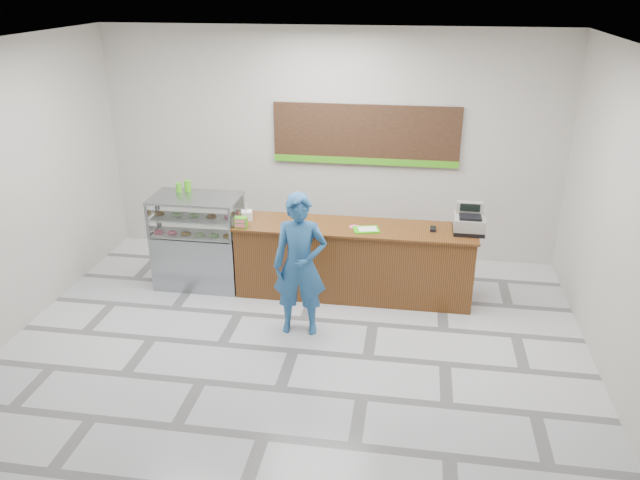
% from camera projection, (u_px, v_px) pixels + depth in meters
% --- Properties ---
extents(floor, '(7.00, 7.00, 0.00)m').
position_uv_depth(floor, '(293.00, 351.00, 7.46)').
color(floor, silver).
rests_on(floor, ground).
extents(back_wall, '(7.00, 0.00, 7.00)m').
position_uv_depth(back_wall, '(330.00, 146.00, 9.51)').
color(back_wall, beige).
rests_on(back_wall, floor).
extents(ceiling, '(7.00, 7.00, 0.00)m').
position_uv_depth(ceiling, '(288.00, 47.00, 6.09)').
color(ceiling, silver).
rests_on(ceiling, back_wall).
extents(sales_counter, '(3.26, 0.76, 1.03)m').
position_uv_depth(sales_counter, '(354.00, 261.00, 8.59)').
color(sales_counter, brown).
rests_on(sales_counter, floor).
extents(display_case, '(1.22, 0.72, 1.33)m').
position_uv_depth(display_case, '(198.00, 240.00, 8.84)').
color(display_case, gray).
rests_on(display_case, floor).
extents(menu_board, '(2.80, 0.06, 0.90)m').
position_uv_depth(menu_board, '(366.00, 136.00, 9.32)').
color(menu_board, black).
rests_on(menu_board, back_wall).
extents(cash_register, '(0.40, 0.42, 0.38)m').
position_uv_depth(cash_register, '(469.00, 222.00, 8.15)').
color(cash_register, black).
rests_on(cash_register, sales_counter).
extents(card_terminal, '(0.08, 0.15, 0.04)m').
position_uv_depth(card_terminal, '(433.00, 229.00, 8.25)').
color(card_terminal, black).
rests_on(card_terminal, sales_counter).
extents(serving_tray, '(0.38, 0.32, 0.02)m').
position_uv_depth(serving_tray, '(366.00, 229.00, 8.26)').
color(serving_tray, '#31D30C').
rests_on(serving_tray, sales_counter).
extents(napkin_box, '(0.18, 0.18, 0.12)m').
position_uv_depth(napkin_box, '(247.00, 215.00, 8.60)').
color(napkin_box, white).
rests_on(napkin_box, sales_counter).
extents(straw_cup, '(0.08, 0.08, 0.13)m').
position_uv_depth(straw_cup, '(246.00, 216.00, 8.58)').
color(straw_cup, silver).
rests_on(straw_cup, sales_counter).
extents(promo_box, '(0.16, 0.11, 0.14)m').
position_uv_depth(promo_box, '(241.00, 222.00, 8.33)').
color(promo_box, '#47AC1A').
rests_on(promo_box, sales_counter).
extents(donut_decal, '(0.15, 0.15, 0.00)m').
position_uv_depth(donut_decal, '(354.00, 227.00, 8.37)').
color(donut_decal, '#FF5E7F').
rests_on(donut_decal, sales_counter).
extents(green_cup_left, '(0.09, 0.09, 0.13)m').
position_uv_depth(green_cup_left, '(179.00, 187.00, 8.76)').
color(green_cup_left, '#47AC1A').
rests_on(green_cup_left, display_case).
extents(green_cup_right, '(0.10, 0.10, 0.15)m').
position_uv_depth(green_cup_right, '(188.00, 186.00, 8.80)').
color(green_cup_right, '#47AC1A').
rests_on(green_cup_right, display_case).
extents(customer, '(0.69, 0.49, 1.81)m').
position_uv_depth(customer, '(300.00, 265.00, 7.56)').
color(customer, '#255A90').
rests_on(customer, floor).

